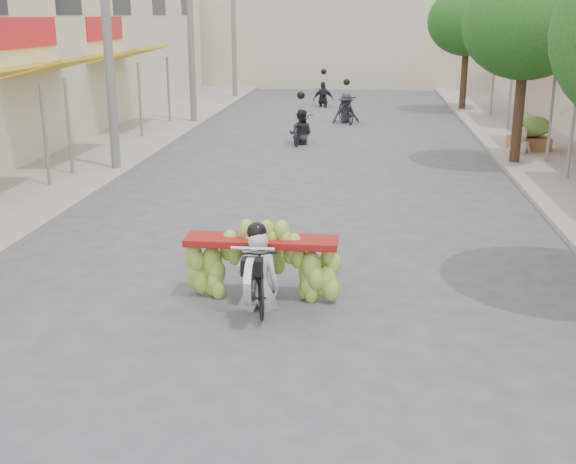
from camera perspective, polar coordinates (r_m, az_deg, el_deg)
The scene contains 15 objects.
ground at distance 7.72m, azimuth -4.16°, elevation -14.92°, with size 120.00×120.00×0.00m, color #4D4D52.
sidewalk_left at distance 23.33m, azimuth -14.70°, elevation 6.37°, with size 4.00×60.00×0.12m, color gray.
sidewalk_right at distance 22.57m, azimuth 20.95°, elevation 5.48°, with size 4.00×60.00×0.12m, color gray.
far_building at distance 44.48m, azimuth 4.76°, elevation 16.01°, with size 20.00×6.00×7.00m, color beige.
utility_pole_mid at distance 19.62m, azimuth -14.19°, elevation 16.21°, with size 0.60×0.24×8.00m.
utility_pole_far at distance 28.25m, azimuth -7.74°, elevation 16.57°, with size 0.60×0.24×8.00m.
utility_pole_back at distance 37.06m, azimuth -4.33°, elevation 16.69°, with size 0.60×0.24×8.00m.
street_tree_mid at distance 20.88m, azimuth 18.33°, elevation 15.22°, with size 3.40×3.40×5.25m.
street_tree_far at distance 32.72m, azimuth 14.02°, elevation 15.83°, with size 3.40×3.40×5.25m.
produce_crate_far at distance 23.24m, azimuth 18.60°, elevation 7.64°, with size 1.20×0.88×1.16m.
banana_motorbike at distance 10.40m, azimuth -2.29°, elevation -1.93°, with size 2.23×1.86×2.17m.
pedestrian at distance 22.51m, azimuth 17.95°, elevation 7.94°, with size 0.81×0.52×1.58m.
bg_motorbike_a at distance 23.72m, azimuth 1.01°, elevation 8.75°, with size 0.86×1.70×1.95m.
bg_motorbike_b at distance 28.52m, azimuth 4.62°, elevation 10.22°, with size 1.18×1.97×1.95m.
bg_motorbike_c at distance 33.76m, azimuth 2.81°, elevation 11.28°, with size 1.08×1.52×1.95m.
Camera 1 is at (1.24, -6.46, 4.05)m, focal length 45.00 mm.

